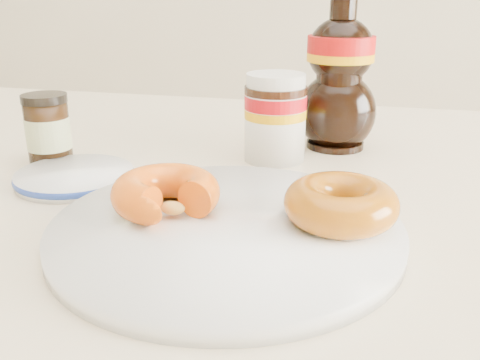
% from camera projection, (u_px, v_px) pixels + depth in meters
% --- Properties ---
extents(dining_table, '(1.40, 0.90, 0.75)m').
position_uv_depth(dining_table, '(280.00, 259.00, 0.60)').
color(dining_table, beige).
rests_on(dining_table, ground).
extents(plate, '(0.30, 0.30, 0.01)m').
position_uv_depth(plate, '(226.00, 229.00, 0.46)').
color(plate, white).
rests_on(plate, dining_table).
extents(donut_bitten, '(0.12, 0.12, 0.03)m').
position_uv_depth(donut_bitten, '(166.00, 193.00, 0.47)').
color(donut_bitten, '#D6660C').
rests_on(donut_bitten, plate).
extents(donut_whole, '(0.12, 0.12, 0.03)m').
position_uv_depth(donut_whole, '(341.00, 203.00, 0.45)').
color(donut_whole, '#9B540A').
rests_on(donut_whole, plate).
extents(nutella_jar, '(0.07, 0.07, 0.11)m').
position_uv_depth(nutella_jar, '(275.00, 114.00, 0.65)').
color(nutella_jar, white).
rests_on(nutella_jar, dining_table).
extents(syrup_bottle, '(0.10, 0.09, 0.20)m').
position_uv_depth(syrup_bottle, '(339.00, 73.00, 0.68)').
color(syrup_bottle, black).
rests_on(syrup_bottle, dining_table).
extents(dark_jar, '(0.05, 0.05, 0.08)m').
position_uv_depth(dark_jar, '(48.00, 130.00, 0.64)').
color(dark_jar, black).
rests_on(dark_jar, dining_table).
extents(blue_rim_saucer, '(0.13, 0.13, 0.01)m').
position_uv_depth(blue_rim_saucer, '(75.00, 176.00, 0.58)').
color(blue_rim_saucer, white).
rests_on(blue_rim_saucer, dining_table).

